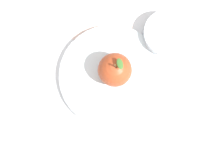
# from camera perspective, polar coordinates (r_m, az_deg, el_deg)

# --- Properties ---
(ground_plane) EXTENTS (2.40, 2.40, 0.00)m
(ground_plane) POSITION_cam_1_polar(r_m,az_deg,el_deg) (0.63, -1.80, -4.15)
(ground_plane) COLOR silver
(dinner_plate) EXTENTS (0.24, 0.24, 0.02)m
(dinner_plate) POSITION_cam_1_polar(r_m,az_deg,el_deg) (0.62, 0.00, -0.15)
(dinner_plate) COLOR silver
(dinner_plate) RESTS_ON ground_plane
(apple) EXTENTS (0.07, 0.07, 0.09)m
(apple) POSITION_cam_1_polar(r_m,az_deg,el_deg) (0.58, 0.73, 1.01)
(apple) COLOR #9E3D1E
(apple) RESTS_ON dinner_plate
(side_bowl) EXTENTS (0.11, 0.11, 0.04)m
(side_bowl) POSITION_cam_1_polar(r_m,az_deg,el_deg) (0.65, 11.45, 8.23)
(side_bowl) COLOR silver
(side_bowl) RESTS_ON ground_plane
(linen_napkin) EXTENTS (0.22, 0.20, 0.00)m
(linen_napkin) POSITION_cam_1_polar(r_m,az_deg,el_deg) (0.67, -2.79, 12.36)
(linen_napkin) COLOR beige
(linen_napkin) RESTS_ON ground_plane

